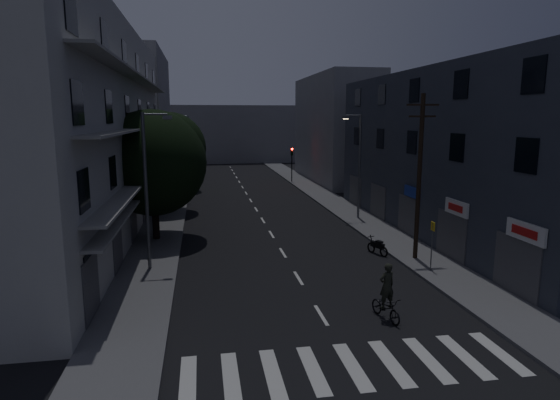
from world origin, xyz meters
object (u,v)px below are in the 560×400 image
object	(u,v)px
bus_stop_sign	(432,237)
cyclist	(386,301)
utility_pole	(419,174)
motorcycle	(377,247)

from	to	relation	value
bus_stop_sign	cyclist	world-z (taller)	bus_stop_sign
utility_pole	motorcycle	bearing A→B (deg)	137.94
utility_pole	bus_stop_sign	distance (m)	3.67
cyclist	utility_pole	bearing A→B (deg)	43.08
utility_pole	motorcycle	xyz separation A→B (m)	(-1.64, 1.48, -4.44)
bus_stop_sign	motorcycle	distance (m)	4.17
bus_stop_sign	cyclist	size ratio (longest dim) A/B	1.09
utility_pole	bus_stop_sign	size ratio (longest dim) A/B	3.56
utility_pole	motorcycle	world-z (taller)	utility_pole
utility_pole	motorcycle	size ratio (longest dim) A/B	5.58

